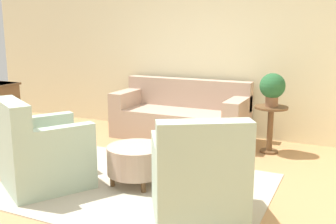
% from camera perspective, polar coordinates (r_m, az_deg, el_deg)
% --- Properties ---
extents(ground_plane, '(16.00, 16.00, 0.00)m').
position_cam_1_polar(ground_plane, '(4.42, -4.88, -10.73)').
color(ground_plane, '#AD7F51').
extents(wall_back, '(9.03, 0.12, 2.80)m').
position_cam_1_polar(wall_back, '(6.44, 6.55, 9.19)').
color(wall_back, beige).
rests_on(wall_back, ground_plane).
extents(rug, '(2.87, 2.12, 0.01)m').
position_cam_1_polar(rug, '(4.42, -4.88, -10.67)').
color(rug, '#B2A893').
rests_on(rug, ground_plane).
extents(couch, '(2.10, 0.85, 0.91)m').
position_cam_1_polar(couch, '(6.21, 1.87, -0.73)').
color(couch, tan).
rests_on(couch, ground_plane).
extents(armchair_left, '(1.10, 1.12, 0.98)m').
position_cam_1_polar(armchair_left, '(4.49, -18.00, -5.88)').
color(armchair_left, '#9EB29E').
rests_on(armchair_left, rug).
extents(armchair_right, '(1.10, 1.12, 0.98)m').
position_cam_1_polar(armchair_right, '(3.55, 4.40, -10.06)').
color(armchair_right, '#9EB29E').
rests_on(armchair_right, rug).
extents(ottoman_table, '(0.65, 0.65, 0.43)m').
position_cam_1_polar(ottoman_table, '(4.40, -4.64, -6.92)').
color(ottoman_table, tan).
rests_on(ottoman_table, rug).
extents(side_table, '(0.46, 0.46, 0.66)m').
position_cam_1_polar(side_table, '(5.63, 14.65, -1.43)').
color(side_table, brown).
rests_on(side_table, ground_plane).
extents(potted_plant_on_side_table, '(0.35, 0.35, 0.46)m').
position_cam_1_polar(potted_plant_on_side_table, '(5.54, 14.91, 3.49)').
color(potted_plant_on_side_table, brown).
rests_on(potted_plant_on_side_table, side_table).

